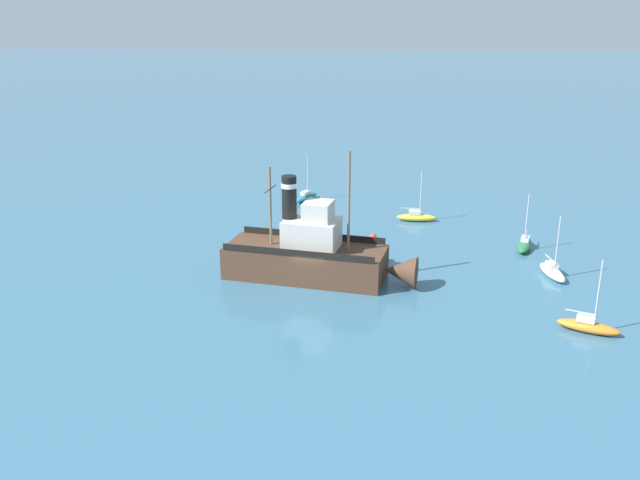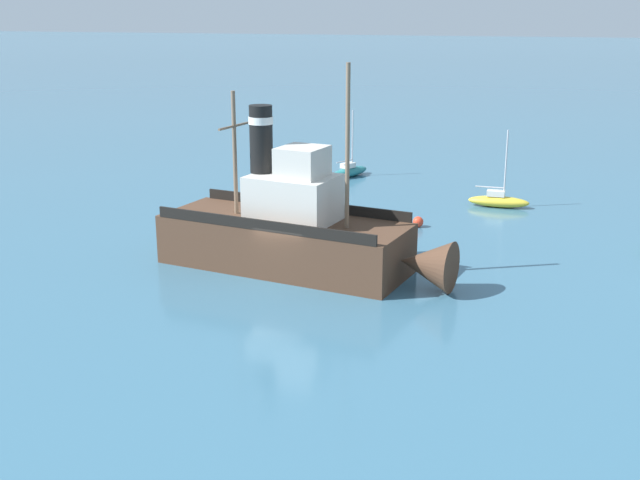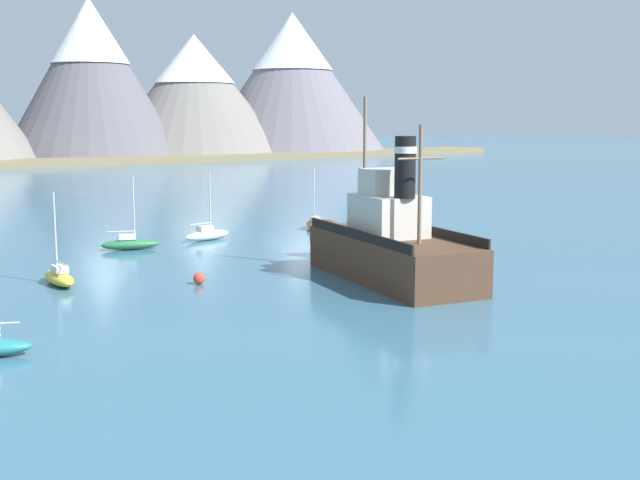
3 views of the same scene
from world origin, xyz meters
name	(u,v)px [view 1 (image 1 of 3)]	position (x,y,z in m)	size (l,w,h in m)	color
ground_plane	(309,285)	(0.00, 0.00, 0.00)	(600.00, 600.00, 0.00)	#38667F
old_tugboat	(313,255)	(-1.46, 0.18, 1.83)	(6.50, 14.77, 9.90)	#4C3323
sailboat_green	(525,244)	(-9.34, 17.46, 0.43)	(3.95, 2.22, 4.90)	#286B3D
sailboat_teal	(306,197)	(-23.17, -2.55, 0.43)	(3.90, 2.63, 4.90)	#23757A
sailboat_orange	(588,326)	(6.21, 18.29, 0.43)	(2.50, 3.93, 4.90)	orange
sailboat_yellow	(417,217)	(-16.74, 8.75, 0.43)	(1.16, 3.82, 4.90)	gold
sailboat_white	(552,271)	(-3.19, 18.31, 0.43)	(3.94, 1.80, 4.90)	white
mooring_buoy	(373,237)	(-10.63, 4.64, 0.31)	(0.62, 0.62, 0.62)	red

